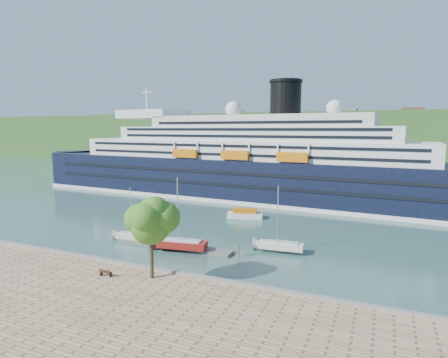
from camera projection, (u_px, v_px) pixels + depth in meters
ground at (138, 274)px, 44.20m from camera, size 400.00×400.00×0.00m
far_hillside at (326, 140)px, 174.45m from camera, size 400.00×50.00×24.00m
quay_coping at (137, 265)px, 43.87m from camera, size 220.00×0.50×0.30m
cruise_ship at (233, 141)px, 92.44m from camera, size 126.04×25.76×28.11m
park_bench at (106, 272)px, 41.01m from camera, size 1.49×0.74×0.92m
promenade_tree at (151, 234)px, 39.95m from camera, size 5.90×5.90×9.76m
floating_pontoon at (172, 245)px, 54.35m from camera, size 18.76×2.51×0.42m
sailboat_white_near at (133, 216)px, 56.41m from camera, size 6.28×2.35×7.92m
sailboat_red at (182, 217)px, 51.68m from camera, size 7.96×3.36×9.97m
sailboat_white_far at (281, 221)px, 51.42m from camera, size 7.06×2.53×8.93m
tender_launch at (245, 213)px, 71.69m from camera, size 7.13×3.96×1.87m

